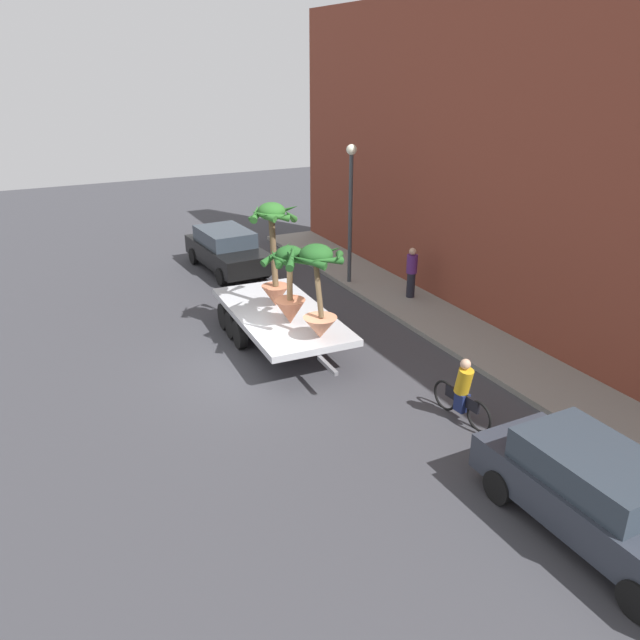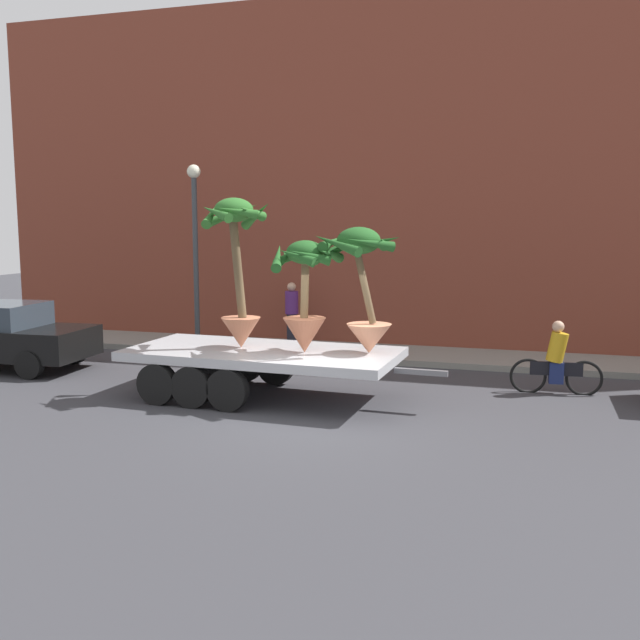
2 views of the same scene
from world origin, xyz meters
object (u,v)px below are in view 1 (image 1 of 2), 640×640
(cyclist, at_px, (463,393))
(potted_palm_middle, at_px, (290,284))
(potted_palm_rear, at_px, (318,286))
(trailing_car, at_px, (227,249))
(flatbed_trailer, at_px, (278,316))
(pedestrian_near_gate, at_px, (412,272))
(parked_car, at_px, (599,495))
(street_lamp, at_px, (351,196))
(potted_palm_front, at_px, (274,249))

(cyclist, bearing_deg, potted_palm_middle, -155.77)
(potted_palm_rear, relative_size, trailing_car, 0.52)
(cyclist, relative_size, trailing_car, 0.40)
(flatbed_trailer, relative_size, pedestrian_near_gate, 3.74)
(cyclist, bearing_deg, flatbed_trailer, -160.96)
(parked_car, xyz_separation_m, trailing_car, (-16.85, -0.82, 0.00))
(potted_palm_rear, distance_m, street_lamp, 6.86)
(cyclist, height_order, trailing_car, trailing_car)
(pedestrian_near_gate, relative_size, street_lamp, 0.35)
(parked_car, relative_size, pedestrian_near_gate, 2.66)
(pedestrian_near_gate, bearing_deg, flatbed_trailer, -79.52)
(pedestrian_near_gate, height_order, street_lamp, street_lamp)
(street_lamp, bearing_deg, pedestrian_near_gate, 24.93)
(potted_palm_rear, height_order, street_lamp, street_lamp)
(potted_palm_middle, xyz_separation_m, parked_car, (8.73, 1.76, -1.30))
(flatbed_trailer, bearing_deg, potted_palm_front, 168.16)
(potted_palm_front, bearing_deg, cyclist, 17.55)
(flatbed_trailer, xyz_separation_m, cyclist, (5.86, 2.02, -0.09))
(potted_palm_front, relative_size, trailing_car, 0.65)
(potted_palm_rear, relative_size, cyclist, 1.32)
(flatbed_trailer, xyz_separation_m, parked_car, (9.88, 1.67, 0.07))
(potted_palm_middle, xyz_separation_m, pedestrian_near_gate, (-2.12, 5.37, -1.08))
(parked_car, bearing_deg, potted_palm_rear, -169.15)
(potted_palm_middle, bearing_deg, street_lamp, 136.01)
(trailing_car, bearing_deg, pedestrian_near_gate, 36.44)
(potted_palm_front, height_order, parked_car, potted_palm_front)
(potted_palm_rear, xyz_separation_m, pedestrian_near_gate, (-3.19, 5.07, -1.31))
(parked_car, bearing_deg, flatbed_trailer, -170.42)
(cyclist, bearing_deg, trailing_car, -174.75)
(potted_palm_rear, relative_size, parked_car, 0.53)
(potted_palm_rear, relative_size, potted_palm_middle, 1.12)
(trailing_car, bearing_deg, flatbed_trailer, -6.91)
(flatbed_trailer, distance_m, potted_palm_rear, 2.73)
(potted_palm_rear, relative_size, street_lamp, 0.50)
(potted_palm_middle, height_order, street_lamp, street_lamp)
(trailing_car, relative_size, street_lamp, 0.96)
(potted_palm_rear, bearing_deg, potted_palm_front, -177.06)
(flatbed_trailer, bearing_deg, potted_palm_rear, 5.11)
(street_lamp, bearing_deg, flatbed_trailer, -51.83)
(potted_palm_middle, bearing_deg, cyclist, 24.23)
(potted_palm_front, xyz_separation_m, cyclist, (6.18, 1.95, -1.99))
(trailing_car, bearing_deg, potted_palm_front, -6.66)
(potted_palm_front, distance_m, trailing_car, 6.94)
(flatbed_trailer, bearing_deg, potted_palm_middle, -4.85)
(pedestrian_near_gate, distance_m, street_lamp, 3.37)
(flatbed_trailer, bearing_deg, cyclist, 19.04)
(trailing_car, height_order, pedestrian_near_gate, pedestrian_near_gate)
(potted_palm_middle, relative_size, pedestrian_near_gate, 1.27)
(cyclist, distance_m, street_lamp, 9.75)
(flatbed_trailer, height_order, cyclist, cyclist)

